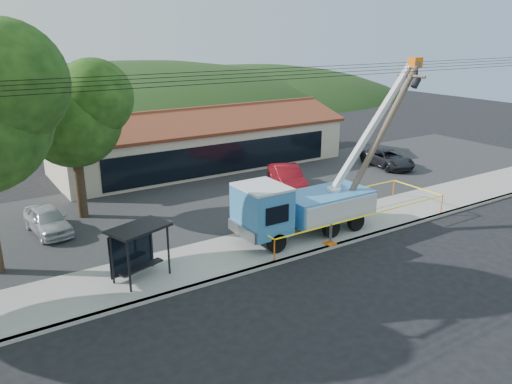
{
  "coord_description": "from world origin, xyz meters",
  "views": [
    {
      "loc": [
        -13.14,
        -14.9,
        10.19
      ],
      "look_at": [
        -0.37,
        5.0,
        2.58
      ],
      "focal_mm": 35.0,
      "sensor_mm": 36.0,
      "label": 1
    }
  ],
  "objects_px": {
    "leaning_pole": "(380,137)",
    "car_silver": "(49,234)",
    "car_dark": "(387,168)",
    "bus_shelter": "(137,240)",
    "car_red": "(287,190)",
    "utility_truck": "(302,204)"
  },
  "relations": [
    {
      "from": "car_silver",
      "to": "bus_shelter",
      "type": "bearing_deg",
      "value": -79.75
    },
    {
      "from": "car_red",
      "to": "car_dark",
      "type": "bearing_deg",
      "value": 23.32
    },
    {
      "from": "car_silver",
      "to": "car_red",
      "type": "relative_size",
      "value": 0.85
    },
    {
      "from": "car_dark",
      "to": "leaning_pole",
      "type": "bearing_deg",
      "value": -130.8
    },
    {
      "from": "car_red",
      "to": "car_dark",
      "type": "xyz_separation_m",
      "value": [
        10.01,
        0.44,
        0.0
      ]
    },
    {
      "from": "utility_truck",
      "to": "car_dark",
      "type": "relative_size",
      "value": 2.32
    },
    {
      "from": "utility_truck",
      "to": "car_dark",
      "type": "distance_m",
      "value": 16.0
    },
    {
      "from": "car_silver",
      "to": "utility_truck",
      "type": "bearing_deg",
      "value": -40.56
    },
    {
      "from": "utility_truck",
      "to": "car_silver",
      "type": "height_order",
      "value": "utility_truck"
    },
    {
      "from": "leaning_pole",
      "to": "utility_truck",
      "type": "bearing_deg",
      "value": 174.91
    },
    {
      "from": "leaning_pole",
      "to": "car_dark",
      "type": "bearing_deg",
      "value": 39.77
    },
    {
      "from": "bus_shelter",
      "to": "car_silver",
      "type": "bearing_deg",
      "value": 88.37
    },
    {
      "from": "leaning_pole",
      "to": "car_silver",
      "type": "relative_size",
      "value": 2.12
    },
    {
      "from": "bus_shelter",
      "to": "car_silver",
      "type": "height_order",
      "value": "bus_shelter"
    },
    {
      "from": "leaning_pole",
      "to": "car_red",
      "type": "xyz_separation_m",
      "value": [
        -0.68,
        7.32,
        -4.82
      ]
    },
    {
      "from": "bus_shelter",
      "to": "car_red",
      "type": "distance_m",
      "value": 14.72
    },
    {
      "from": "car_red",
      "to": "car_silver",
      "type": "bearing_deg",
      "value": -161.37
    },
    {
      "from": "utility_truck",
      "to": "leaning_pole",
      "type": "relative_size",
      "value": 1.3
    },
    {
      "from": "utility_truck",
      "to": "car_dark",
      "type": "height_order",
      "value": "utility_truck"
    },
    {
      "from": "utility_truck",
      "to": "bus_shelter",
      "type": "relative_size",
      "value": 4.03
    },
    {
      "from": "utility_truck",
      "to": "bus_shelter",
      "type": "distance_m",
      "value": 8.76
    },
    {
      "from": "bus_shelter",
      "to": "car_dark",
      "type": "distance_m",
      "value": 24.09
    }
  ]
}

